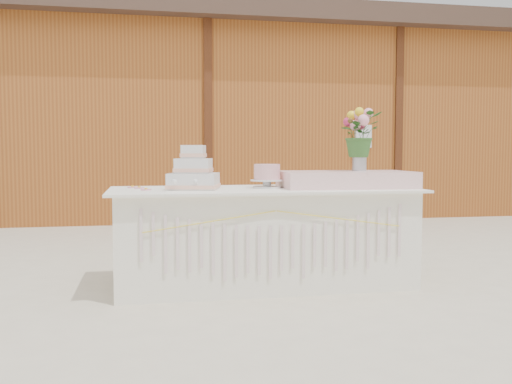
# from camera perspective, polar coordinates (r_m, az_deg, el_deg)

# --- Properties ---
(ground) EXTENTS (80.00, 80.00, 0.00)m
(ground) POSITION_cam_1_polar(r_m,az_deg,el_deg) (4.62, 0.72, -9.19)
(ground) COLOR beige
(ground) RESTS_ON ground
(barn) EXTENTS (12.60, 4.60, 3.30)m
(barn) POSITION_cam_1_polar(r_m,az_deg,el_deg) (10.46, -6.07, 7.38)
(barn) COLOR #94541F
(barn) RESTS_ON ground
(cake_table) EXTENTS (2.40, 1.00, 0.77)m
(cake_table) POSITION_cam_1_polar(r_m,az_deg,el_deg) (4.55, 0.74, -4.45)
(cake_table) COLOR white
(cake_table) RESTS_ON ground
(wedding_cake) EXTENTS (0.45, 0.45, 0.34)m
(wedding_cake) POSITION_cam_1_polar(r_m,az_deg,el_deg) (4.42, -6.25, 1.77)
(wedding_cake) COLOR silver
(wedding_cake) RESTS_ON cake_table
(pink_cake_stand) EXTENTS (0.26, 0.26, 0.19)m
(pink_cake_stand) POSITION_cam_1_polar(r_m,az_deg,el_deg) (4.54, 1.10, 1.74)
(pink_cake_stand) COLOR silver
(pink_cake_stand) RESTS_ON cake_table
(satin_runner) EXTENTS (1.07, 0.65, 0.13)m
(satin_runner) POSITION_cam_1_polar(r_m,az_deg,el_deg) (4.67, 8.95, 1.25)
(satin_runner) COLOR #FFCDCD
(satin_runner) RESTS_ON cake_table
(flower_vase) EXTENTS (0.12, 0.12, 0.16)m
(flower_vase) POSITION_cam_1_polar(r_m,az_deg,el_deg) (4.78, 10.28, 3.06)
(flower_vase) COLOR silver
(flower_vase) RESTS_ON satin_runner
(bouquet) EXTENTS (0.42, 0.40, 0.38)m
(bouquet) POSITION_cam_1_polar(r_m,az_deg,el_deg) (4.78, 10.32, 6.28)
(bouquet) COLOR #2F5E25
(bouquet) RESTS_ON flower_vase
(loose_flowers) EXTENTS (0.20, 0.40, 0.02)m
(loose_flowers) POSITION_cam_1_polar(r_m,az_deg,el_deg) (4.53, -11.32, 0.44)
(loose_flowers) COLOR pink
(loose_flowers) RESTS_ON cake_table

